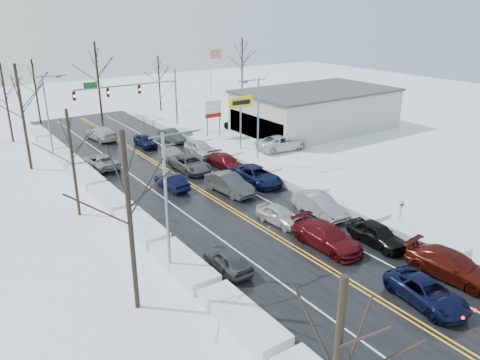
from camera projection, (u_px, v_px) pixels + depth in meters
ground at (246, 218)px, 36.45m from camera, size 160.00×160.00×0.00m
road_surface at (232, 210)px, 37.99m from camera, size 14.00×84.00×0.01m
snow_bank_left at (145, 234)px, 33.97m from camera, size 1.92×72.00×0.79m
snow_bank_right at (302, 190)px, 42.02m from camera, size 1.92×72.00×0.79m
traffic_signal_mast at (139, 93)px, 58.00m from camera, size 13.28×0.39×8.00m
tires_plus_sign at (241, 106)px, 52.64m from camera, size 3.20×0.34×6.00m
used_vehicles_sign at (213, 111)px, 57.86m from camera, size 2.20×0.22×4.65m
speed_limit_sign at (401, 209)px, 34.04m from camera, size 0.55×0.09×2.35m
flagpole at (212, 79)px, 65.61m from camera, size 1.87×1.20×10.00m
dealership_building at (315, 109)px, 62.15m from camera, size 20.40×12.40×5.30m
streetlight_ne at (256, 115)px, 46.73m from camera, size 3.20×0.25×9.00m
streetlight_sw at (169, 194)px, 27.11m from camera, size 3.20×0.25×9.00m
streetlight_nw at (49, 111)px, 48.75m from camera, size 3.20×0.25×9.00m
tree_left_b at (127, 189)px, 23.28m from camera, size 4.00×4.00×10.00m
tree_left_c at (70, 143)px, 35.00m from camera, size 3.40×3.40×8.50m
tree_left_d at (20, 97)px, 44.96m from camera, size 4.20×4.20×10.50m
tree_left_e at (4, 87)px, 54.69m from camera, size 3.80×3.80×9.50m
tree_far_b at (34, 80)px, 62.77m from camera, size 3.60×3.60×9.00m
tree_far_c at (97, 66)px, 64.98m from camera, size 4.40×4.40×11.00m
tree_far_d at (159, 73)px, 72.05m from camera, size 3.40×3.40×8.50m
tree_far_e at (242, 57)px, 80.43m from camera, size 4.20×4.20×10.50m
queued_car_2 at (425, 303)px, 26.06m from camera, size 2.91×5.19×1.37m
queued_car_3 at (326, 247)px, 32.11m from camera, size 2.42×5.55×1.59m
queued_car_4 at (279, 223)px, 35.62m from camera, size 2.05×4.20×1.38m
queued_car_5 at (229, 193)px, 41.46m from camera, size 2.29×5.34×1.71m
queued_car_6 at (190, 171)px, 46.96m from camera, size 2.63×5.50×1.51m
queued_car_7 at (175, 162)px, 49.77m from camera, size 2.53×4.94×1.37m
queued_car_8 at (146, 147)px, 55.05m from camera, size 1.76×4.22×1.43m
queued_car_11 at (450, 277)px, 28.54m from camera, size 2.90×5.83×1.63m
queued_car_12 at (376, 244)px, 32.51m from camera, size 1.97×4.58×1.54m
queued_car_13 at (319, 214)px, 37.17m from camera, size 1.88×5.02×1.64m
queued_car_14 at (257, 183)px, 43.69m from camera, size 2.60×5.57×1.54m
queued_car_15 at (226, 168)px, 47.67m from camera, size 2.00×4.83×1.40m
queued_car_16 at (201, 156)px, 51.52m from camera, size 2.27×5.14×1.72m
queued_car_17 at (171, 141)px, 57.22m from camera, size 1.92×4.58×1.47m
oncoming_car_0 at (172, 189)px, 42.41m from camera, size 1.65×4.27×1.39m
oncoming_car_1 at (101, 168)px, 47.85m from camera, size 2.85×5.36×1.43m
oncoming_car_2 at (101, 140)px, 58.00m from camera, size 3.02×5.84×1.62m
oncoming_car_3 at (228, 269)px, 29.38m from camera, size 1.68×4.05×1.37m
parked_car_0 at (282, 150)px, 53.86m from camera, size 6.42×3.41×1.72m
parked_car_1 at (278, 138)px, 58.57m from camera, size 2.46×5.14×1.44m
parked_car_2 at (239, 130)px, 62.34m from camera, size 2.50×4.87×1.59m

